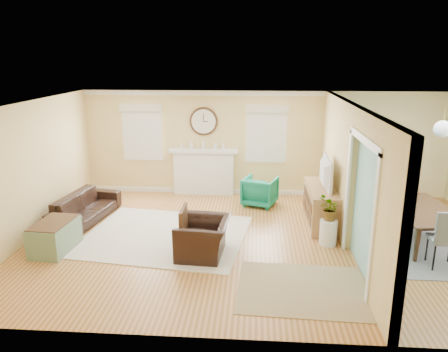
{
  "coord_description": "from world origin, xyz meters",
  "views": [
    {
      "loc": [
        -0.21,
        -7.71,
        3.43
      ],
      "look_at": [
        -0.8,
        0.3,
        1.2
      ],
      "focal_mm": 35.0,
      "sensor_mm": 36.0,
      "label": 1
    }
  ],
  "objects_px": {
    "credenza": "(321,206)",
    "dining_table": "(421,225)",
    "sofa": "(85,207)",
    "eames_chair": "(203,238)",
    "green_chair": "(260,191)"
  },
  "relations": [
    {
      "from": "credenza",
      "to": "dining_table",
      "type": "bearing_deg",
      "value": -23.6
    },
    {
      "from": "credenza",
      "to": "sofa",
      "type": "bearing_deg",
      "value": -178.67
    },
    {
      "from": "eames_chair",
      "to": "credenza",
      "type": "xyz_separation_m",
      "value": [
        2.27,
        1.66,
        0.07
      ]
    },
    {
      "from": "sofa",
      "to": "credenza",
      "type": "distance_m",
      "value": 5.01
    },
    {
      "from": "eames_chair",
      "to": "dining_table",
      "type": "distance_m",
      "value": 4.14
    },
    {
      "from": "green_chair",
      "to": "dining_table",
      "type": "height_order",
      "value": "green_chair"
    },
    {
      "from": "sofa",
      "to": "credenza",
      "type": "height_order",
      "value": "credenza"
    },
    {
      "from": "credenza",
      "to": "dining_table",
      "type": "height_order",
      "value": "credenza"
    },
    {
      "from": "green_chair",
      "to": "dining_table",
      "type": "relative_size",
      "value": 0.39
    },
    {
      "from": "credenza",
      "to": "dining_table",
      "type": "distance_m",
      "value": 1.94
    },
    {
      "from": "sofa",
      "to": "green_chair",
      "type": "relative_size",
      "value": 2.6
    },
    {
      "from": "sofa",
      "to": "credenza",
      "type": "relative_size",
      "value": 1.18
    },
    {
      "from": "sofa",
      "to": "green_chair",
      "type": "height_order",
      "value": "green_chair"
    },
    {
      "from": "sofa",
      "to": "dining_table",
      "type": "height_order",
      "value": "dining_table"
    },
    {
      "from": "eames_chair",
      "to": "dining_table",
      "type": "height_order",
      "value": "dining_table"
    }
  ]
}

